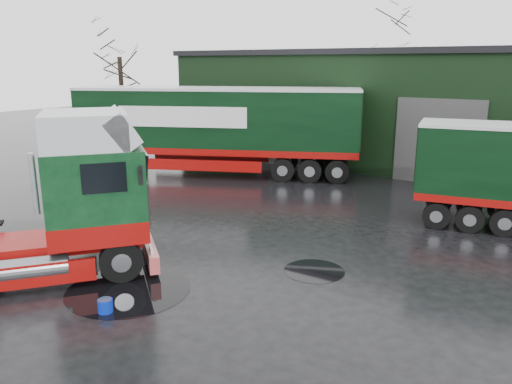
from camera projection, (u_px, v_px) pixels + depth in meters
The scene contains 9 objects.
ground at pixel (225, 275), 13.54m from camera, with size 100.00×100.00×0.00m, color black.
warehouse at pixel (467, 108), 27.86m from camera, with size 32.40×12.40×6.30m.
hero_tractor at pixel (16, 197), 12.96m from camera, with size 3.01×7.09×4.41m, color #0B3316, non-canonical shape.
trailer_left at pixel (217, 131), 25.29m from camera, with size 2.93×14.31×4.44m, color silver, non-canonical shape.
wash_bucket at pixel (105, 306), 11.47m from camera, with size 0.34×0.34×0.32m, color #0826B4.
tree_left at pixel (121, 85), 31.22m from camera, with size 4.40×4.40×8.50m, color black, non-canonical shape.
tree_back_a at pixel (389, 74), 39.81m from camera, with size 4.40×4.40×9.50m, color black, non-canonical shape.
puddle_0 at pixel (129, 290), 12.66m from camera, with size 3.15×3.15×0.01m, color black.
puddle_1 at pixel (314, 271), 13.79m from camera, with size 1.69×1.69×0.01m, color black.
Camera 1 is at (7.59, -10.02, 5.58)m, focal length 35.00 mm.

